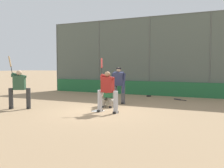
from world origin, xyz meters
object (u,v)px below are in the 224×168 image
batter_at_plate (107,90)px  fielding_glove_on_dirt (149,96)px  umpire_home (119,84)px  spare_bat_near_backstop (179,99)px  batter_on_deck (19,88)px  catcher_behind_plate (108,94)px

batter_at_plate → fielding_glove_on_dirt: (0.21, -5.86, -0.83)m
umpire_home → spare_bat_near_backstop: umpire_home is taller
batter_on_deck → umpire_home: bearing=-163.0°
catcher_behind_plate → batter_on_deck: bearing=29.1°
umpire_home → fielding_glove_on_dirt: umpire_home is taller
batter_on_deck → spare_bat_near_backstop: batter_on_deck is taller
spare_bat_near_backstop → fielding_glove_on_dirt: (1.94, -0.80, 0.02)m
batter_at_plate → fielding_glove_on_dirt: bearing=-83.6°
umpire_home → batter_on_deck: batter_on_deck is taller
spare_bat_near_backstop → batter_on_deck: bearing=79.3°
batter_at_plate → spare_bat_near_backstop: (-1.73, -5.06, -0.85)m
catcher_behind_plate → spare_bat_near_backstop: (-2.30, -3.83, -0.54)m
batter_at_plate → spare_bat_near_backstop: size_ratio=2.89×
catcher_behind_plate → batter_at_plate: bearing=111.7°
batter_at_plate → umpire_home: 2.48m
fielding_glove_on_dirt → spare_bat_near_backstop: bearing=157.7°
catcher_behind_plate → spare_bat_near_backstop: bearing=-124.3°
batter_at_plate → umpire_home: batter_at_plate is taller
batter_at_plate → fielding_glove_on_dirt: size_ratio=7.54×
batter_on_deck → spare_bat_near_backstop: bearing=-161.4°
batter_at_plate → catcher_behind_plate: 1.39m
batter_on_deck → batter_at_plate: bearing=164.0°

